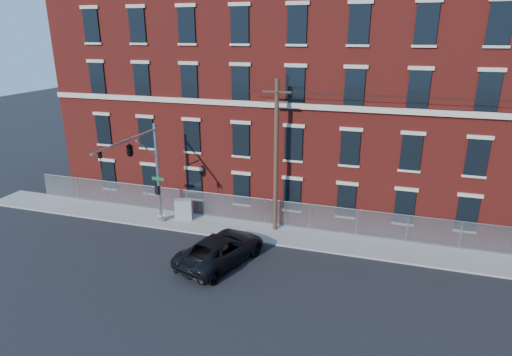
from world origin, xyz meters
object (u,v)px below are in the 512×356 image
object	(u,v)px
traffic_signal_mast	(137,158)
utility_cabinet	(184,209)
pickup_truck	(221,249)
utility_pole_near	(276,155)

from	to	relation	value
traffic_signal_mast	utility_cabinet	xyz separation A→B (m)	(1.37, 3.10, -4.53)
pickup_truck	utility_cabinet	bearing A→B (deg)	-26.04
utility_cabinet	utility_pole_near	bearing A→B (deg)	-14.90
pickup_truck	traffic_signal_mast	bearing A→B (deg)	4.26
traffic_signal_mast	pickup_truck	distance (m)	7.76
traffic_signal_mast	utility_cabinet	world-z (taller)	traffic_signal_mast
pickup_truck	utility_pole_near	bearing A→B (deg)	-92.37
utility_pole_near	pickup_truck	xyz separation A→B (m)	(-1.92, -4.98, -4.51)
traffic_signal_mast	pickup_truck	world-z (taller)	traffic_signal_mast
utility_cabinet	pickup_truck	bearing A→B (deg)	-62.40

